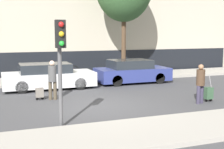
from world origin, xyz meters
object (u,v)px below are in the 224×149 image
pedestrian_left (52,78)px  pedestrian_right (200,82)px  parked_bicycle (65,71)px  traffic_light (60,51)px  trolley_right (209,93)px  trolley_left (40,93)px  parked_car_1 (48,77)px  parked_car_2 (132,72)px

pedestrian_left → pedestrian_right: bearing=-12.8°
parked_bicycle → traffic_light: bearing=-102.8°
pedestrian_right → trolley_right: pedestrian_right is taller
trolley_left → pedestrian_right: 6.69m
parked_car_1 → parked_bicycle: 3.21m
parked_car_2 → trolley_right: size_ratio=3.62×
parked_car_1 → parked_bicycle: bearing=62.2°
traffic_light → trolley_right: bearing=12.7°
parked_car_2 → parked_bicycle: (-3.28, 2.58, -0.13)m
traffic_light → parked_bicycle: traffic_light is taller
parked_car_1 → trolley_right: parked_car_1 is taller
pedestrian_right → trolley_right: 0.77m
trolley_left → pedestrian_right: (5.96, -2.98, 0.59)m
parked_car_1 → traffic_light: traffic_light is taller
parked_bicycle → trolley_left: bearing=-112.9°
trolley_left → trolley_right: size_ratio=0.92×
trolley_left → parked_bicycle: bearing=67.1°
parked_car_1 → pedestrian_left: size_ratio=2.72×
parked_car_1 → trolley_left: size_ratio=4.35×
parked_car_2 → trolley_left: parked_car_2 is taller
parked_bicycle → pedestrian_left: bearing=-107.5°
pedestrian_left → trolley_right: (5.96, -2.69, -0.59)m
parked_car_2 → parked_car_1: bearing=-176.9°
parked_car_2 → parked_bicycle: size_ratio=2.34×
pedestrian_right → parked_bicycle: 9.15m
parked_car_1 → trolley_right: size_ratio=3.99×
trolley_left → trolley_right: trolley_right is taller
trolley_left → parked_car_1: bearing=73.0°
pedestrian_left → parked_bicycle: size_ratio=0.95×
parked_car_1 → trolley_right: 7.86m
trolley_left → parked_bicycle: size_ratio=0.59×
trolley_left → traffic_light: 4.72m
pedestrian_right → pedestrian_left: bearing=-42.9°
parked_car_1 → pedestrian_right: 7.58m
pedestrian_right → parked_bicycle: (-3.68, 8.37, -0.41)m
pedestrian_left → trolley_left: pedestrian_left is taller
trolley_right → pedestrian_right: bearing=-164.8°
trolley_right → parked_bicycle: trolley_right is taller
parked_car_1 → pedestrian_left: 2.73m
pedestrian_left → trolley_right: pedestrian_left is taller
pedestrian_left → parked_car_1: bearing=99.5°
trolley_left → traffic_light: bearing=-89.0°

